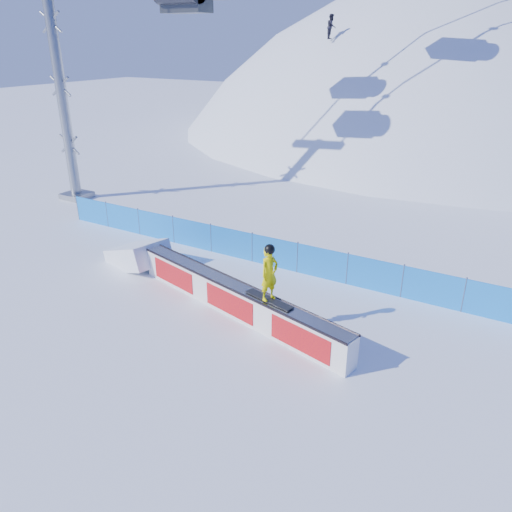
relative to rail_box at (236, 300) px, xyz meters
The scene contains 6 objects.
ground 1.07m from the rail_box, 137.71° to the right, with size 160.00×160.00×0.00m, color white.
snow_hill 45.34m from the rail_box, 90.95° to the left, with size 64.00×64.00×64.00m.
safety_fence 3.94m from the rail_box, 100.02° to the left, with size 22.05×0.05×1.30m.
rail_box is the anchor object (origin of this frame).
snow_ramp 5.66m from the rail_box, 165.87° to the left, with size 2.44×1.63×0.91m, color white, non-canonical shape.
snowboarder 2.05m from the rail_box, 14.13° to the right, with size 1.74×0.72×1.80m.
Camera 1 is at (8.41, -11.26, 8.25)m, focal length 35.00 mm.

